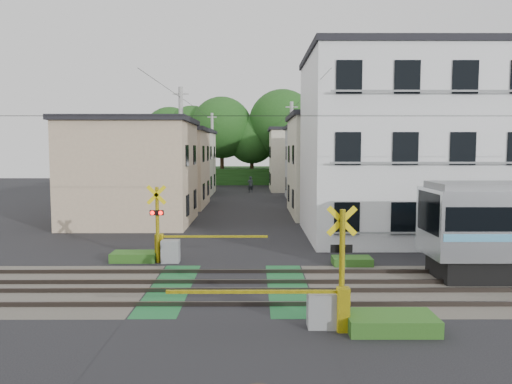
{
  "coord_description": "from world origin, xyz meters",
  "views": [
    {
      "loc": [
        0.82,
        -15.8,
        4.5
      ],
      "look_at": [
        0.88,
        5.0,
        2.68
      ],
      "focal_mm": 35.0,
      "sensor_mm": 36.0,
      "label": 1
    }
  ],
  "objects_px": {
    "apartment_block": "(406,145)",
    "crossing_signal_far": "(169,245)",
    "crossing_signal_near": "(325,301)",
    "pedestrian": "(250,184)"
  },
  "relations": [
    {
      "from": "crossing_signal_far",
      "to": "pedestrian",
      "type": "distance_m",
      "value": 31.54
    },
    {
      "from": "pedestrian",
      "to": "crossing_signal_near",
      "type": "bearing_deg",
      "value": 83.1
    },
    {
      "from": "crossing_signal_near",
      "to": "crossing_signal_far",
      "type": "bearing_deg",
      "value": 125.29
    },
    {
      "from": "pedestrian",
      "to": "crossing_signal_far",
      "type": "bearing_deg",
      "value": 74.44
    },
    {
      "from": "crossing_signal_far",
      "to": "pedestrian",
      "type": "xyz_separation_m",
      "value": [
        2.98,
        31.39,
        0.12
      ]
    },
    {
      "from": "pedestrian",
      "to": "apartment_block",
      "type": "bearing_deg",
      "value": 97.46
    },
    {
      "from": "apartment_block",
      "to": "pedestrian",
      "type": "height_order",
      "value": "apartment_block"
    },
    {
      "from": "apartment_block",
      "to": "crossing_signal_far",
      "type": "bearing_deg",
      "value": -152.22
    },
    {
      "from": "crossing_signal_far",
      "to": "pedestrian",
      "type": "height_order",
      "value": "crossing_signal_far"
    },
    {
      "from": "crossing_signal_near",
      "to": "crossing_signal_far",
      "type": "distance_m",
      "value": 8.95
    }
  ]
}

